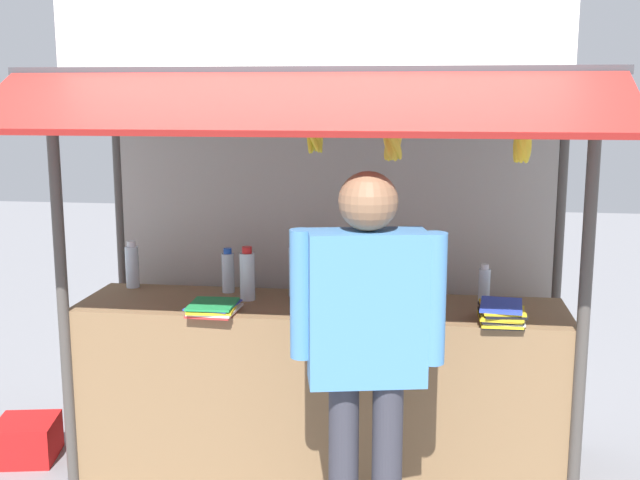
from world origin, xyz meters
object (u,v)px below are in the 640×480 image
Objects in this scene: water_bottle_far_right at (132,266)px; water_bottle_mid_left at (297,270)px; magazine_stack_front_right at (501,313)px; magazine_stack_far_left at (213,308)px; water_bottle_mid_right at (484,286)px; plastic_crate at (27,440)px; water_bottle_front_left at (247,275)px; banana_bunch_leftmost at (393,144)px; banana_bunch_rightmost at (315,136)px; banana_bunch_inner_right at (522,146)px; water_bottle_center at (228,272)px; magazine_stack_right at (330,306)px; vendor_person at (367,334)px.

water_bottle_far_right is 0.87× the size of water_bottle_mid_left.
magazine_stack_front_right is 1.09× the size of magazine_stack_far_left.
magazine_stack_far_left is (-1.38, -0.35, -0.08)m from water_bottle_mid_right.
magazine_stack_front_right is at bearing -2.37° from plastic_crate.
water_bottle_far_right is at bearing 165.63° from water_bottle_front_left.
magazine_stack_front_right is (2.06, -0.44, -0.08)m from water_bottle_far_right.
water_bottle_mid_right is 0.75× the size of banana_bunch_leftmost.
banana_bunch_rightmost is (-0.83, -0.52, 0.81)m from water_bottle_mid_right.
magazine_stack_far_left is at bearing -132.42° from water_bottle_mid_left.
banana_bunch_inner_right is (0.04, -0.20, 0.83)m from magazine_stack_front_right.
banana_bunch_inner_right is (1.52, -0.60, 0.76)m from water_bottle_center.
water_bottle_center is 0.98× the size of magazine_stack_right.
plastic_crate is at bearing -170.13° from water_bottle_mid_left.
vendor_person is at bearing -49.34° from water_bottle_center.
water_bottle_mid_left is 0.98m from banana_bunch_rightmost.
magazine_stack_right is at bearing 97.16° from vendor_person.
banana_bunch_inner_right is at bearing -18.95° from magazine_stack_right.
banana_bunch_rightmost is at bearing -72.00° from water_bottle_mid_left.
banana_bunch_rightmost is at bearing 112.86° from vendor_person.
banana_bunch_leftmost reaches higher than magazine_stack_right.
water_bottle_mid_left reaches higher than plastic_crate.
water_bottle_mid_right is 0.68× the size of plastic_crate.
water_bottle_mid_right is 1.07m from vendor_person.
magazine_stack_front_right reaches higher than magazine_stack_far_left.
magazine_stack_front_right reaches higher than magazine_stack_right.
water_bottle_front_left is 1.60m from plastic_crate.
vendor_person is (-0.55, -0.92, 0.00)m from water_bottle_mid_right.
banana_bunch_leftmost reaches higher than magazine_stack_far_left.
banana_bunch_leftmost is at bearing -179.83° from banana_bunch_inner_right.
magazine_stack_far_left is 1.44m from plastic_crate.
water_bottle_mid_right is 1.05m from banana_bunch_leftmost.
banana_bunch_rightmost reaches higher than plastic_crate.
water_bottle_mid_left is at bearing 9.87° from plastic_crate.
magazine_stack_front_right reaches higher than plastic_crate.
banana_bunch_leftmost reaches higher than water_bottle_mid_right.
banana_bunch_inner_right reaches higher than water_bottle_mid_left.
water_bottle_mid_right is 0.77× the size of magazine_stack_far_left.
magazine_stack_front_right is 1.01m from banana_bunch_leftmost.
magazine_stack_far_left is at bearing -85.88° from water_bottle_center.
banana_bunch_inner_right is 1.01× the size of banana_bunch_leftmost.
water_bottle_front_left is 1.13× the size of banana_bunch_rightmost.
banana_bunch_inner_right is at bearing 19.35° from vendor_person.
water_bottle_mid_right is 0.70× the size of magazine_stack_front_right.
magazine_stack_far_left is at bearing -165.94° from water_bottle_mid_right.
water_bottle_mid_left is at bearing 152.87° from banana_bunch_inner_right.
banana_bunch_inner_right is 0.93m from banana_bunch_rightmost.
water_bottle_center reaches higher than magazine_stack_far_left.
water_bottle_mid_left is 1.41× the size of water_bottle_mid_right.
water_bottle_mid_left is 1.46m from banana_bunch_inner_right.
banana_bunch_leftmost is 2.70m from plastic_crate.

